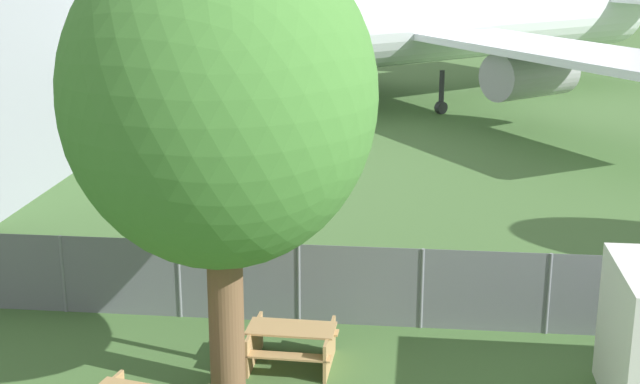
% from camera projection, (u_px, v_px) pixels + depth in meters
% --- Properties ---
extents(perimeter_fence, '(56.07, 0.07, 1.73)m').
position_uv_depth(perimeter_fence, '(299.00, 284.00, 18.51)').
color(perimeter_fence, slate).
rests_on(perimeter_fence, ground).
extents(airplane, '(35.57, 31.73, 12.93)m').
position_uv_depth(airplane, '(386.00, 20.00, 41.15)').
color(airplane, white).
rests_on(airplane, ground).
extents(picnic_bench_open_grass, '(1.69, 1.45, 0.76)m').
position_uv_depth(picnic_bench_open_grass, '(291.00, 341.00, 16.77)').
color(picnic_bench_open_grass, tan).
rests_on(picnic_bench_open_grass, ground).
extents(tree_behind_benches, '(5.22, 5.22, 8.17)m').
position_uv_depth(tree_behind_benches, '(219.00, 98.00, 14.58)').
color(tree_behind_benches, brown).
rests_on(tree_behind_benches, ground).
extents(light_mast, '(0.44, 0.44, 6.38)m').
position_uv_depth(light_mast, '(229.00, 160.00, 15.75)').
color(light_mast, '#99999E').
rests_on(light_mast, ground).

